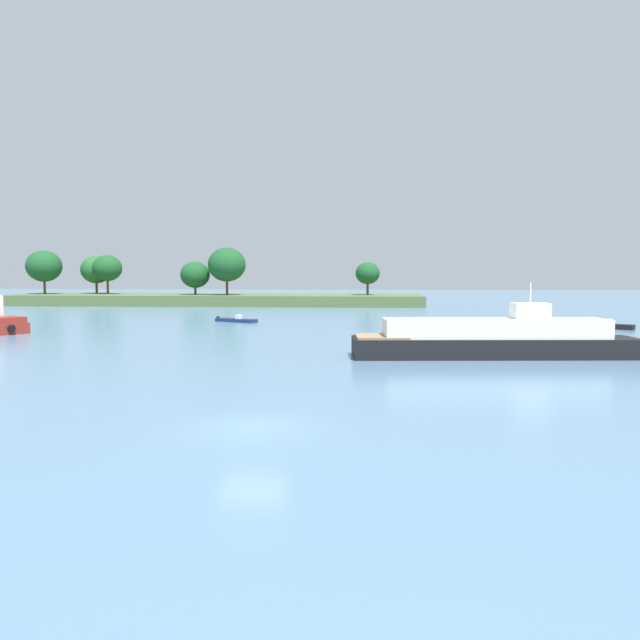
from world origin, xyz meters
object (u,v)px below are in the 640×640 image
at_px(white_riverboat, 494,339).
at_px(channel_buoy_red, 473,330).
at_px(fishing_skiff, 236,320).
at_px(small_motorboat, 605,326).

xyz_separation_m(white_riverboat, channel_buoy_red, (0.58, 12.27, -0.44)).
distance_m(fishing_skiff, small_motorboat, 40.92).
bearing_deg(fishing_skiff, white_riverboat, -50.76).
bearing_deg(small_motorboat, white_riverboat, -124.32).
relative_size(fishing_skiff, small_motorboat, 1.06).
relative_size(white_riverboat, channel_buoy_red, 10.42).
bearing_deg(channel_buoy_red, fishing_skiff, 144.92).
bearing_deg(fishing_skiff, channel_buoy_red, -35.08).
relative_size(small_motorboat, channel_buoy_red, 2.73).
height_order(white_riverboat, channel_buoy_red, white_riverboat).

